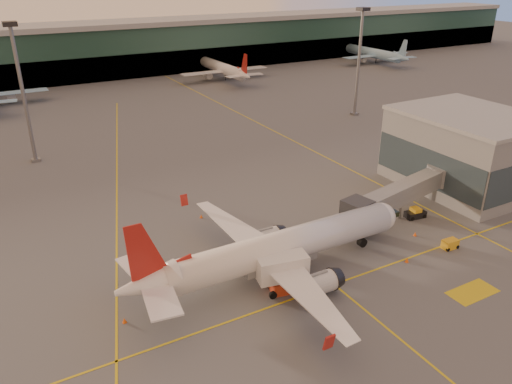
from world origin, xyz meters
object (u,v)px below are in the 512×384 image
main_airplane (276,250)px  catering_truck (283,271)px  pushback_tug (415,214)px  gpu_cart (450,244)px

main_airplane → catering_truck: 3.14m
pushback_tug → gpu_cart: bearing=-99.5°
main_airplane → gpu_cart: size_ratio=17.12×
main_airplane → gpu_cart: main_airplane is taller
catering_truck → pushback_tug: size_ratio=1.93×
main_airplane → catering_truck: main_airplane is taller
pushback_tug → main_airplane: bearing=-166.1°
main_airplane → catering_truck: bearing=-105.7°
catering_truck → pushback_tug: bearing=23.4°
catering_truck → gpu_cart: catering_truck is taller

